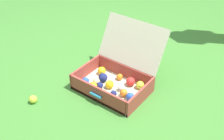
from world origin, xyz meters
TOP-DOWN VIEW (x-y plane):
  - ground_plane at (0.00, 0.00)m, footprint 16.00×16.00m
  - open_suitcase at (0.00, 0.03)m, footprint 0.60×0.63m
  - stray_ball_on_grass at (-0.41, -0.55)m, footprint 0.07×0.07m

SIDE VIEW (x-z plane):
  - ground_plane at x=0.00m, z-range 0.00..0.00m
  - stray_ball_on_grass at x=-0.41m, z-range 0.00..0.07m
  - open_suitcase at x=0.00m, z-range -0.14..0.37m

